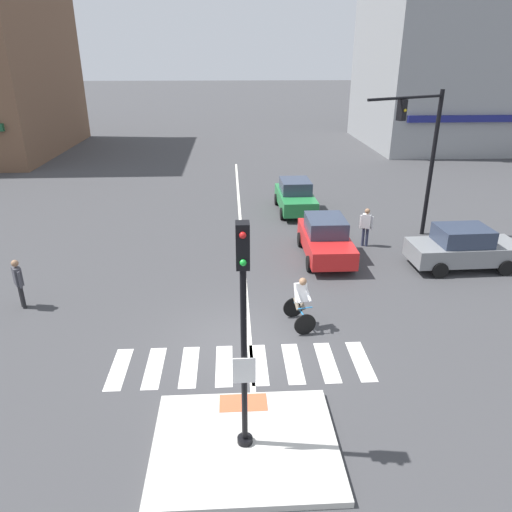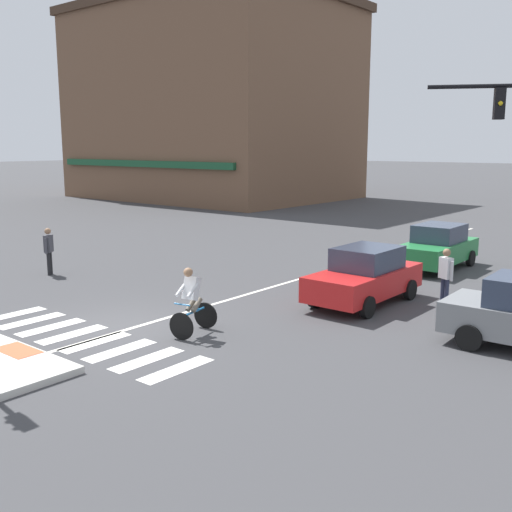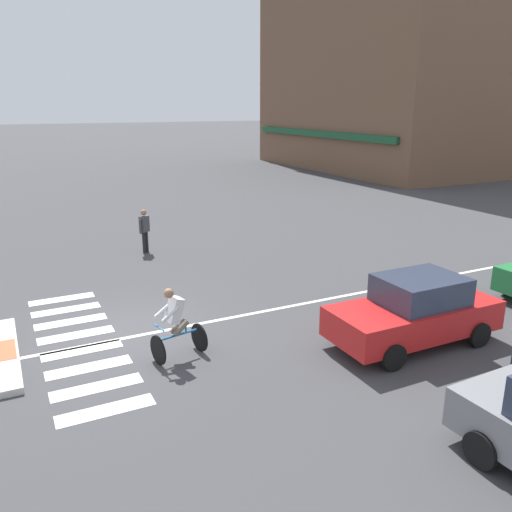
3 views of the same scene
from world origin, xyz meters
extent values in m
plane|color=#3D3D3F|center=(0.00, 0.00, 0.00)|extent=(300.00, 300.00, 0.00)
cube|color=beige|center=(0.00, -3.88, 0.07)|extent=(3.84, 3.11, 0.15)
cube|color=#DB5B38|center=(0.00, -2.67, 0.15)|extent=(1.10, 0.60, 0.01)
cylinder|color=black|center=(0.00, -3.88, 0.21)|extent=(0.32, 0.32, 0.12)
cylinder|color=black|center=(0.00, -3.88, 2.20)|extent=(0.12, 0.12, 3.86)
cube|color=white|center=(0.00, -3.95, 2.01)|extent=(0.44, 0.03, 0.56)
cube|color=black|center=(0.00, -3.88, 4.55)|extent=(0.24, 0.28, 0.84)
sphere|color=red|center=(0.00, -4.04, 4.80)|extent=(0.12, 0.12, 0.12)
sphere|color=green|center=(0.00, -4.04, 4.30)|extent=(0.12, 0.12, 0.12)
cube|color=silver|center=(-3.21, -1.01, 0.00)|extent=(0.44, 1.80, 0.01)
cube|color=silver|center=(-2.29, -1.01, 0.00)|extent=(0.44, 1.80, 0.01)
cube|color=silver|center=(-1.37, -1.01, 0.00)|extent=(0.44, 1.80, 0.01)
cube|color=silver|center=(-0.46, -1.01, 0.00)|extent=(0.44, 1.80, 0.01)
cube|color=silver|center=(0.46, -1.01, 0.00)|extent=(0.44, 1.80, 0.01)
cube|color=silver|center=(1.37, -1.01, 0.00)|extent=(0.44, 1.80, 0.01)
cube|color=silver|center=(2.29, -1.01, 0.00)|extent=(0.44, 1.80, 0.01)
cube|color=silver|center=(3.21, -1.01, 0.00)|extent=(0.44, 1.80, 0.01)
cube|color=silver|center=(0.26, 10.00, 0.00)|extent=(0.14, 28.00, 0.01)
cylinder|color=black|center=(8.53, 8.51, 3.14)|extent=(0.18, 0.18, 6.28)
cylinder|color=black|center=(6.74, 7.56, 6.03)|extent=(3.64, 1.99, 0.11)
cube|color=black|center=(6.56, 7.46, 5.58)|extent=(0.37, 0.39, 0.80)
sphere|color=gold|center=(6.64, 7.31, 5.58)|extent=(0.12, 0.12, 0.12)
cube|color=gray|center=(22.60, 31.94, 6.77)|extent=(20.75, 14.09, 13.54)
cube|color=#237A3D|center=(3.16, 12.19, 0.65)|extent=(1.77, 4.13, 0.70)
cube|color=#2D384C|center=(3.16, 12.34, 1.32)|extent=(1.51, 1.92, 0.64)
cylinder|color=black|center=(4.01, 10.94, 0.30)|extent=(0.19, 0.60, 0.60)
cylinder|color=black|center=(2.35, 10.91, 0.30)|extent=(0.19, 0.60, 0.60)
cylinder|color=black|center=(3.97, 13.48, 0.30)|extent=(0.19, 0.60, 0.60)
cylinder|color=black|center=(2.31, 13.45, 0.30)|extent=(0.19, 0.60, 0.60)
cube|color=red|center=(3.56, 6.05, 0.65)|extent=(1.72, 4.11, 0.70)
cube|color=#2D384C|center=(3.56, 6.20, 1.32)|extent=(1.49, 1.91, 0.64)
cylinder|color=black|center=(4.39, 4.77, 0.30)|extent=(0.18, 0.60, 0.60)
cylinder|color=black|center=(2.72, 4.78, 0.30)|extent=(0.18, 0.60, 0.60)
cylinder|color=black|center=(4.40, 7.31, 0.30)|extent=(0.18, 0.60, 0.60)
cylinder|color=black|center=(2.73, 7.32, 0.30)|extent=(0.18, 0.60, 0.60)
cube|color=slate|center=(8.65, 4.80, 0.65)|extent=(4.15, 1.82, 0.70)
cube|color=#2D384C|center=(8.50, 4.79, 1.32)|extent=(1.94, 1.54, 0.64)
cylinder|color=black|center=(9.90, 5.67, 0.30)|extent=(0.61, 0.20, 0.60)
cylinder|color=black|center=(9.94, 4.00, 0.30)|extent=(0.61, 0.20, 0.60)
cylinder|color=black|center=(7.35, 5.59, 0.30)|extent=(0.61, 0.20, 0.60)
cylinder|color=black|center=(7.40, 3.93, 0.30)|extent=(0.61, 0.20, 0.60)
cylinder|color=black|center=(1.89, 0.38, 0.33)|extent=(0.65, 0.17, 0.66)
cylinder|color=black|center=(1.69, 1.41, 0.33)|extent=(0.65, 0.17, 0.66)
cylinder|color=#2370AD|center=(1.79, 0.90, 0.55)|extent=(0.22, 0.88, 0.05)
cylinder|color=#2370AD|center=(1.76, 1.08, 0.73)|extent=(0.04, 0.04, 0.30)
cylinder|color=#2370AD|center=(1.89, 0.43, 0.85)|extent=(0.44, 0.12, 0.04)
cylinder|color=#6B6051|center=(1.87, 0.94, 0.73)|extent=(0.20, 0.41, 0.33)
cylinder|color=#6B6051|center=(1.71, 0.90, 0.73)|extent=(0.20, 0.41, 0.33)
cube|color=silver|center=(1.81, 0.82, 1.16)|extent=(0.41, 0.44, 0.60)
sphere|color=#936B4C|center=(1.83, 0.70, 1.57)|extent=(0.22, 0.22, 0.22)
cylinder|color=silver|center=(2.00, 0.68, 1.16)|extent=(0.17, 0.46, 0.31)
cylinder|color=silver|center=(1.69, 0.61, 1.16)|extent=(0.17, 0.46, 0.31)
cylinder|color=black|center=(-6.94, 2.43, 0.41)|extent=(0.12, 0.12, 0.82)
cylinder|color=black|center=(-7.03, 2.56, 0.41)|extent=(0.12, 0.12, 0.82)
cube|color=#3F3F47|center=(-6.99, 2.50, 1.12)|extent=(0.39, 0.42, 0.60)
cylinder|color=#3F3F47|center=(-6.85, 2.31, 1.07)|extent=(0.09, 0.09, 0.56)
cylinder|color=#3F3F47|center=(-7.12, 2.68, 1.07)|extent=(0.09, 0.09, 0.56)
sphere|color=#936B4C|center=(-6.99, 2.50, 1.56)|extent=(0.22, 0.22, 0.22)
cylinder|color=#2D334C|center=(5.57, 7.16, 0.41)|extent=(0.12, 0.12, 0.82)
cylinder|color=#2D334C|center=(5.43, 7.23, 0.41)|extent=(0.12, 0.12, 0.82)
cube|color=silver|center=(5.50, 7.19, 1.12)|extent=(0.42, 0.35, 0.60)
cylinder|color=silver|center=(5.71, 7.09, 1.07)|extent=(0.09, 0.09, 0.56)
cylinder|color=silver|center=(5.29, 7.29, 1.07)|extent=(0.09, 0.09, 0.56)
sphere|color=#936B4C|center=(5.50, 7.19, 1.56)|extent=(0.22, 0.22, 0.22)
camera|label=1|loc=(-0.18, -11.41, 7.57)|focal=33.21mm
camera|label=2|loc=(11.86, -9.04, 4.52)|focal=42.30mm
camera|label=3|loc=(12.03, -2.31, 5.47)|focal=36.60mm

